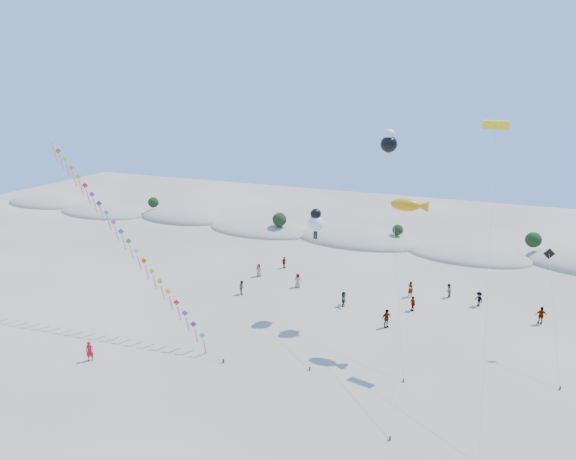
{
  "coord_description": "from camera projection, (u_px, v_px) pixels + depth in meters",
  "views": [
    {
      "loc": [
        16.42,
        -23.29,
        22.15
      ],
      "look_at": [
        1.34,
        14.0,
        10.29
      ],
      "focal_mm": 30.0,
      "sensor_mm": 36.0,
      "label": 1
    }
  ],
  "objects": [
    {
      "name": "parafoil_kite",
      "position": [
        496.0,
        133.0,
        37.37
      ],
      "size": [
        2.13,
        15.38,
        19.77
      ],
      "color": "#3F2D1E",
      "rests_on": "ground"
    },
    {
      "name": "beachgoers",
      "position": [
        374.0,
        294.0,
        52.03
      ],
      "size": [
        31.85,
        12.1,
        1.87
      ],
      "color": "slate",
      "rests_on": "ground"
    },
    {
      "name": "ground",
      "position": [
        193.0,
        426.0,
        32.87
      ],
      "size": [
        160.0,
        160.0,
        0.0
      ],
      "primitive_type": "plane",
      "color": "gray",
      "rests_on": "ground"
    },
    {
      "name": "dark_kite",
      "position": [
        552.0,
        287.0,
        39.53
      ],
      "size": [
        1.83,
        6.62,
        9.26
      ],
      "color": "#3F2D1E",
      "rests_on": "ground"
    },
    {
      "name": "cartoon_kite_high",
      "position": [
        389.0,
        143.0,
        45.02
      ],
      "size": [
        5.44,
        12.72,
        18.57
      ],
      "color": "#3F2D1E",
      "rests_on": "ground"
    },
    {
      "name": "flyer_foreground",
      "position": [
        90.0,
        351.0,
        40.53
      ],
      "size": [
        0.76,
        0.67,
        1.75
      ],
      "primitive_type": "imported",
      "rotation": [
        0.0,
        0.0,
        0.49
      ],
      "color": "red",
      "rests_on": "ground"
    },
    {
      "name": "dune_ridge",
      "position": [
        363.0,
        240.0,
        72.6
      ],
      "size": [
        145.3,
        11.49,
        5.57
      ],
      "color": "gray",
      "rests_on": "ground"
    },
    {
      "name": "cartoon_kite_low",
      "position": [
        316.0,
        221.0,
        46.8
      ],
      "size": [
        3.99,
        11.07,
        11.0
      ],
      "color": "#3F2D1E",
      "rests_on": "ground"
    },
    {
      "name": "fish_kite",
      "position": [
        409.0,
        206.0,
        40.33
      ],
      "size": [
        3.23,
        13.93,
        13.3
      ],
      "color": "#3F2D1E",
      "rests_on": "ground"
    },
    {
      "name": "kite_train",
      "position": [
        122.0,
        234.0,
        44.8
      ],
      "size": [
        22.62,
        5.73,
        17.57
      ],
      "color": "#3F2D1E",
      "rests_on": "ground"
    }
  ]
}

